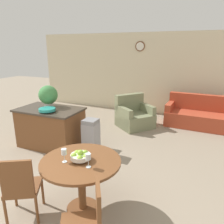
# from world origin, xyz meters

# --- Properties ---
(wall_back) EXTENTS (8.00, 0.09, 2.70)m
(wall_back) POSITION_xyz_m (-0.00, 6.02, 1.35)
(wall_back) COLOR beige
(wall_back) RESTS_ON ground_plane
(dining_table) EXTENTS (1.07, 1.07, 0.78)m
(dining_table) POSITION_xyz_m (0.62, 0.83, 0.60)
(dining_table) COLOR brown
(dining_table) RESTS_ON ground_plane
(dining_chair_near_left) EXTENTS (0.57, 0.57, 0.93)m
(dining_chair_near_left) POSITION_xyz_m (-0.01, 0.38, 0.51)
(dining_chair_near_left) COLOR brown
(dining_chair_near_left) RESTS_ON ground_plane
(dining_chair_near_right) EXTENTS (0.57, 0.57, 0.93)m
(dining_chair_near_right) POSITION_xyz_m (1.07, 0.20, 0.51)
(dining_chair_near_right) COLOR brown
(dining_chair_near_right) RESTS_ON ground_plane
(fruit_bowl) EXTENTS (0.26, 0.26, 0.15)m
(fruit_bowl) POSITION_xyz_m (0.62, 0.83, 0.84)
(fruit_bowl) COLOR silver
(fruit_bowl) RESTS_ON dining_table
(wine_glass_left) EXTENTS (0.07, 0.07, 0.19)m
(wine_glass_left) POSITION_xyz_m (0.45, 0.71, 0.91)
(wine_glass_left) COLOR silver
(wine_glass_left) RESTS_ON dining_table
(wine_glass_right) EXTENTS (0.07, 0.07, 0.19)m
(wine_glass_right) POSITION_xyz_m (0.80, 0.72, 0.91)
(wine_glass_right) COLOR silver
(wine_glass_right) RESTS_ON dining_table
(kitchen_island) EXTENTS (1.44, 0.88, 0.89)m
(kitchen_island) POSITION_xyz_m (-1.13, 2.40, 0.45)
(kitchen_island) COLOR brown
(kitchen_island) RESTS_ON ground_plane
(teal_bowl) EXTENTS (0.35, 0.35, 0.08)m
(teal_bowl) POSITION_xyz_m (-1.01, 2.18, 0.94)
(teal_bowl) COLOR teal
(teal_bowl) RESTS_ON kitchen_island
(potted_plant) EXTENTS (0.43, 0.43, 0.49)m
(potted_plant) POSITION_xyz_m (-1.26, 2.55, 1.16)
(potted_plant) COLOR beige
(potted_plant) RESTS_ON kitchen_island
(trash_bin) EXTENTS (0.30, 0.31, 0.76)m
(trash_bin) POSITION_xyz_m (-0.11, 2.44, 0.38)
(trash_bin) COLOR #9E9EA3
(trash_bin) RESTS_ON ground_plane
(couch) EXTENTS (2.03, 0.95, 0.89)m
(couch) POSITION_xyz_m (2.05, 5.15, 0.30)
(couch) COLOR #B24228
(couch) RESTS_ON ground_plane
(armchair) EXTENTS (1.21, 1.22, 0.91)m
(armchair) POSITION_xyz_m (0.24, 4.38, 0.30)
(armchair) COLOR #7A7F5B
(armchair) RESTS_ON ground_plane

